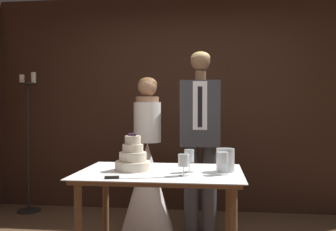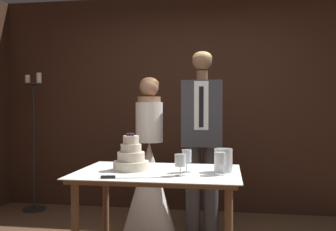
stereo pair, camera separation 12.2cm
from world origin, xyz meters
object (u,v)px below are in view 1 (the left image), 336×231
wine_glass_middle (223,159)px  candle_stand (28,148)px  wine_glass_near (189,157)px  wine_glass_far (184,161)px  tiered_cake (133,158)px  cake_table (161,184)px  hurricane_candle (225,161)px  cake_knife (123,178)px  bride (147,175)px  groom (200,133)px

wine_glass_middle → candle_stand: candle_stand is taller
wine_glass_near → wine_glass_far: wine_glass_near is taller
wine_glass_near → wine_glass_middle: wine_glass_near is taller
candle_stand → tiered_cake: bearing=-42.2°
tiered_cake → wine_glass_far: size_ratio=1.87×
cake_table → hurricane_candle: (0.49, 0.04, 0.18)m
cake_table → candle_stand: candle_stand is taller
cake_table → wine_glass_far: bearing=-41.8°
cake_table → tiered_cake: (-0.22, 0.02, 0.19)m
tiered_cake → wine_glass_far: 0.45m
cake_knife → hurricane_candle: bearing=14.2°
bride → candle_stand: size_ratio=0.93×
bride → candle_stand: bearing=161.4°
wine_glass_far → candle_stand: size_ratio=0.09×
cake_table → wine_glass_middle: wine_glass_middle is taller
hurricane_candle → groom: bearing=103.6°
cake_table → wine_glass_middle: (0.47, -0.09, 0.21)m
tiered_cake → bride: bearing=93.2°
hurricane_candle → bride: (-0.77, 0.92, -0.29)m
wine_glass_near → bride: bearing=116.7°
wine_glass_far → bride: bride is taller
groom → wine_glass_far: bearing=-94.1°
wine_glass_middle → hurricane_candle: 0.14m
tiered_cake → wine_glass_near: (0.44, -0.04, 0.02)m
wine_glass_middle → groom: groom is taller
cake_knife → wine_glass_far: bearing=7.8°
cake_table → cake_knife: (-0.21, -0.33, 0.10)m
wine_glass_far → hurricane_candle: (0.30, 0.21, -0.02)m
tiered_cake → cake_knife: 0.35m
wine_glass_near → wine_glass_middle: (0.25, -0.07, 0.00)m
wine_glass_near → bride: bride is taller
wine_glass_near → candle_stand: candle_stand is taller
bride → cake_knife: bearing=-87.4°
bride → groom: (0.55, -0.00, 0.44)m
wine_glass_middle → hurricane_candle: hurricane_candle is taller
cake_knife → wine_glass_middle: (0.69, 0.24, 0.11)m
tiered_cake → cake_knife: tiered_cake is taller
hurricane_candle → groom: (-0.22, 0.92, 0.15)m
cake_table → candle_stand: 2.37m
tiered_cake → hurricane_candle: bearing=2.1°
wine_glass_near → cake_table: bearing=174.8°
cake_table → wine_glass_middle: bearing=-10.9°
cake_knife → bride: bride is taller
wine_glass_near → bride: 1.14m
tiered_cake → wine_glass_near: tiered_cake is taller
hurricane_candle → candle_stand: (-2.34, 1.45, -0.10)m
tiered_cake → wine_glass_near: bearing=-4.7°
bride → wine_glass_near: bearing=-63.3°
wine_glass_near → bride: size_ratio=0.11×
cake_knife → groom: 1.40m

